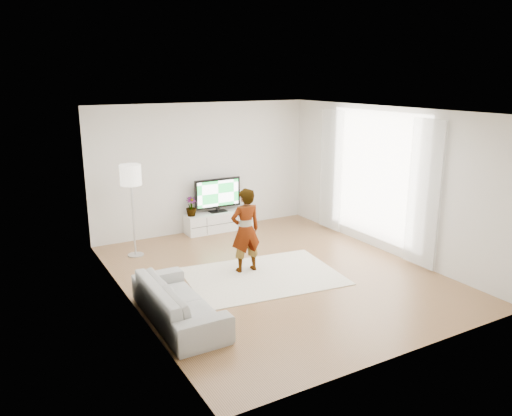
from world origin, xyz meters
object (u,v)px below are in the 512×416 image
media_console (219,221)px  television (218,194)px  rug (263,276)px  sofa (179,301)px  floor_lamp (131,179)px  player (245,230)px

media_console → television: (-0.00, 0.03, 0.62)m
television → rug: television is taller
television → sofa: 4.29m
media_console → floor_lamp: floor_lamp is taller
television → sofa: size_ratio=0.54×
media_console → sofa: size_ratio=0.77×
media_console → television: size_ratio=1.42×
sofa → floor_lamp: 3.14m
media_console → sofa: 4.23m
media_console → floor_lamp: bearing=-162.4°
floor_lamp → media_console: bearing=17.6°
rug → floor_lamp: bearing=127.4°
rug → sofa: bearing=-156.8°
rug → sofa: sofa is taller
media_console → television: bearing=90.0°
media_console → rug: size_ratio=0.60×
television → sofa: bearing=-122.8°
rug → media_console: bearing=80.4°
media_console → sofa: sofa is taller
media_console → player: player is taller
television → rug: 2.95m
television → sofa: television is taller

